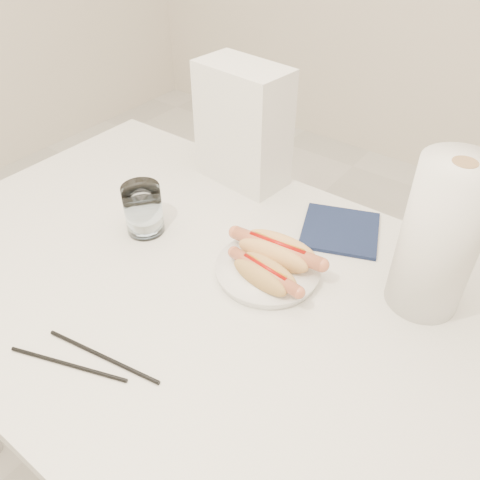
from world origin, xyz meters
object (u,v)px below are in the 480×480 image
Objects in this scene: water_glass at (143,209)px; paper_towel_roll at (440,239)px; table at (198,298)px; napkin_box at (243,126)px; hotdog_right at (265,274)px; plate at (268,270)px; hotdog_left at (277,251)px.

water_glass is 0.56m from paper_towel_roll.
napkin_box is (-0.14, 0.33, 0.20)m from table.
hotdog_right is 0.30m from paper_towel_roll.
napkin_box is (-0.24, 0.25, 0.13)m from plate.
plate is 0.37m from napkin_box.
plate is 0.69× the size of napkin_box.
table is 0.45m from paper_towel_roll.
table is at bearing -140.34° from plate.
hotdog_right reaches higher than table.
napkin_box reaches higher than hotdog_right.
plate is 1.76× the size of water_glass.
paper_towel_roll reaches higher than hotdog_right.
paper_towel_roll reaches higher than plate.
plate is (0.10, 0.09, 0.07)m from table.
hotdog_left is at bearing 46.51° from table.
table is 0.15m from plate.
napkin_box is (-0.26, 0.28, 0.10)m from hotdog_right.
plate is at bearing -157.13° from paper_towel_roll.
table is 0.41m from napkin_box.
hotdog_left is 1.71× the size of water_glass.
napkin_box is 0.99× the size of paper_towel_roll.
plate is at bearing 39.66° from table.
plate reaches higher than table.
napkin_box is at bearing 134.41° from plate.
hotdog_right is 0.40m from napkin_box.
hotdog_left is 1.19× the size of hotdog_right.
water_glass is 0.39× the size of paper_towel_roll.
table is 6.54× the size of hotdog_left.
water_glass is 0.30m from napkin_box.
hotdog_right is 1.43× the size of water_glass.
hotdog_right is at bearing 1.31° from water_glass.
paper_towel_roll is (0.53, 0.15, 0.09)m from water_glass.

